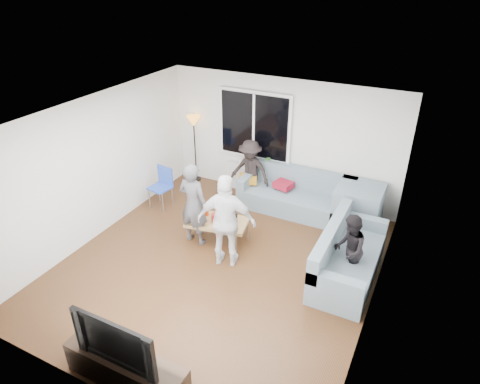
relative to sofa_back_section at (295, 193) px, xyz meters
The scene contains 31 objects.
floor 2.37m from the sofa_back_section, 103.07° to the right, with size 5.00×5.50×0.04m, color #56351C.
ceiling 3.20m from the sofa_back_section, 103.07° to the right, with size 5.00×5.50×0.04m, color white.
wall_back 1.14m from the sofa_back_section, 136.51° to the left, with size 5.00×0.04×2.60m, color silver.
wall_front 5.14m from the sofa_back_section, 95.97° to the right, with size 5.00×0.04×2.60m, color silver.
wall_left 3.90m from the sofa_back_section, 143.32° to the right, with size 0.04×5.50×2.60m, color silver.
wall_right 3.14m from the sofa_back_section, 48.72° to the right, with size 0.04×5.50×2.60m, color silver.
window_frame 1.65m from the sofa_back_section, 159.56° to the left, with size 1.62×0.06×1.47m, color white.
window_glass 1.64m from the sofa_back_section, 161.37° to the left, with size 1.50×0.02×1.35m, color black.
window_mullion 1.63m from the sofa_back_section, 161.83° to the left, with size 0.05×0.03×1.35m, color white.
radiator 1.20m from the sofa_back_section, 161.37° to the left, with size 1.30×0.12×0.62m, color silver.
potted_plant 0.94m from the sofa_back_section, 156.33° to the left, with size 0.18×0.14×0.32m, color #336528.
vase 1.46m from the sofa_back_section, 165.84° to the left, with size 0.15×0.15×0.16m, color silver.
sofa_back_section is the anchor object (origin of this frame).
sofa_right_section 2.14m from the sofa_back_section, 45.88° to the right, with size 0.85×2.00×0.85m, color slate, non-canonical shape.
sofa_corner 1.27m from the sofa_back_section, ahead, with size 0.85×0.85×0.85m, color slate.
cushion_yellow 1.07m from the sofa_back_section, behind, with size 0.38×0.32×0.14m, color #BB7B1B.
cushion_red 0.31m from the sofa_back_section, 168.19° to the left, with size 0.36×0.30×0.13m, color maroon.
coffee_table 1.87m from the sofa_back_section, 119.85° to the right, with size 1.10×0.60×0.40m, color olive.
pitcher 1.90m from the sofa_back_section, 118.92° to the right, with size 0.17×0.17×0.17m, color maroon.
side_chair 2.80m from the sofa_back_section, 157.12° to the right, with size 0.40×0.40×0.86m, color #2A4CB7, non-canonical shape.
floor_lamp 2.62m from the sofa_back_section, behind, with size 0.32×0.32×1.56m, color orange, non-canonical shape.
player_left 2.27m from the sofa_back_section, 124.30° to the right, with size 0.57×0.38×1.57m, color #444448.
player_right 2.23m from the sofa_back_section, 101.43° to the right, with size 0.97×0.41×1.66m, color silver.
spectator_right 2.27m from the sofa_back_section, 48.63° to the right, with size 0.59×0.46×1.20m, color black.
spectator_back 1.07m from the sofa_back_section, behind, with size 0.88×0.51×1.36m, color black.
tv_console 4.79m from the sofa_back_section, 94.94° to the right, with size 1.60×0.40×0.44m, color #2F2017.
television 4.80m from the sofa_back_section, 94.94° to the right, with size 1.14×0.15×0.66m, color black.
bottle_d 1.83m from the sofa_back_section, 112.74° to the right, with size 0.07×0.07×0.23m, color orange.
bottle_e 1.63m from the sofa_back_section, 111.19° to the right, with size 0.07×0.07×0.21m, color black.
bottle_a 1.94m from the sofa_back_section, 127.88° to the right, with size 0.07×0.07×0.21m, color red.
bottle_c 1.68m from the sofa_back_section, 120.78° to the right, with size 0.07×0.07×0.17m, color #34160B.
Camera 1 is at (2.87, -4.95, 4.54)m, focal length 31.43 mm.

